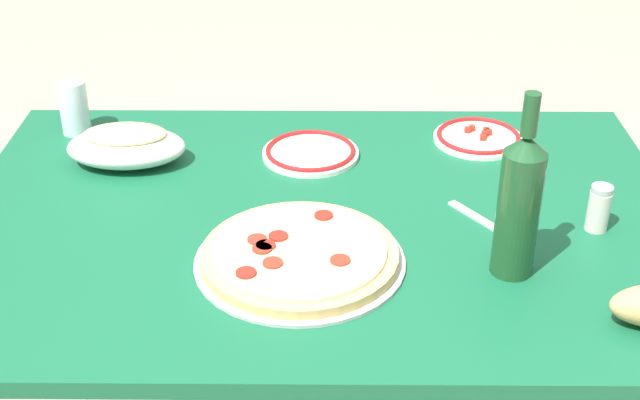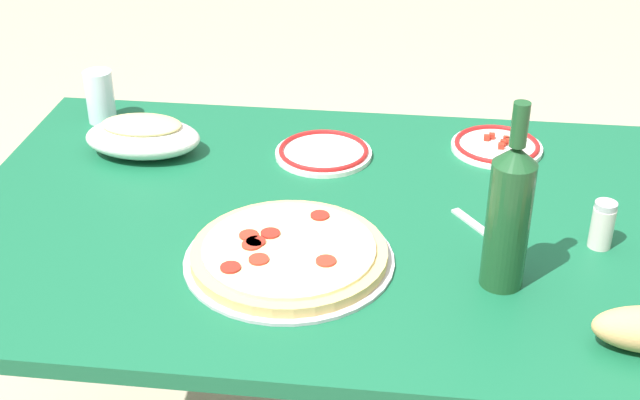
{
  "view_description": "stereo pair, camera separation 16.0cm",
  "coord_description": "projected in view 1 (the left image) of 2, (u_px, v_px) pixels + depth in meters",
  "views": [
    {
      "loc": [
        0.01,
        -1.4,
        1.58
      ],
      "look_at": [
        0.0,
        0.0,
        0.77
      ],
      "focal_mm": 49.68,
      "sensor_mm": 36.0,
      "label": 1
    },
    {
      "loc": [
        0.17,
        -1.39,
        1.58
      ],
      "look_at": [
        0.0,
        0.0,
        0.77
      ],
      "focal_mm": 49.68,
      "sensor_mm": 36.0,
      "label": 2
    }
  ],
  "objects": [
    {
      "name": "dining_table",
      "position": [
        320.0,
        266.0,
        1.69
      ],
      "size": [
        1.34,
        0.93,
        0.74
      ],
      "color": "#145938",
      "rests_on": "ground"
    },
    {
      "name": "pepperoni_pizza",
      "position": [
        300.0,
        256.0,
        1.49
      ],
      "size": [
        0.36,
        0.36,
        0.03
      ],
      "color": "#B7B7BC",
      "rests_on": "dining_table"
    },
    {
      "name": "baked_pasta_dish",
      "position": [
        126.0,
        145.0,
        1.79
      ],
      "size": [
        0.24,
        0.15,
        0.08
      ],
      "color": "white",
      "rests_on": "dining_table"
    },
    {
      "name": "wine_bottle",
      "position": [
        519.0,
        203.0,
        1.41
      ],
      "size": [
        0.07,
        0.07,
        0.32
      ],
      "color": "#194723",
      "rests_on": "dining_table"
    },
    {
      "name": "water_glass",
      "position": [
        74.0,
        107.0,
        1.91
      ],
      "size": [
        0.06,
        0.06,
        0.12
      ],
      "primitive_type": "cylinder",
      "color": "silver",
      "rests_on": "dining_table"
    },
    {
      "name": "side_plate_near",
      "position": [
        478.0,
        137.0,
        1.89
      ],
      "size": [
        0.19,
        0.19,
        0.02
      ],
      "color": "white",
      "rests_on": "dining_table"
    },
    {
      "name": "side_plate_far",
      "position": [
        310.0,
        152.0,
        1.83
      ],
      "size": [
        0.2,
        0.2,
        0.02
      ],
      "color": "white",
      "rests_on": "dining_table"
    },
    {
      "name": "spice_shaker",
      "position": [
        599.0,
        208.0,
        1.57
      ],
      "size": [
        0.04,
        0.04,
        0.09
      ],
      "color": "silver",
      "rests_on": "dining_table"
    },
    {
      "name": "fork_right",
      "position": [
        483.0,
        221.0,
        1.6
      ],
      "size": [
        0.11,
        0.15,
        0.0
      ],
      "primitive_type": "cube",
      "rotation": [
        0.0,
        0.0,
        5.34
      ],
      "color": "#B7B7BC",
      "rests_on": "dining_table"
    }
  ]
}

